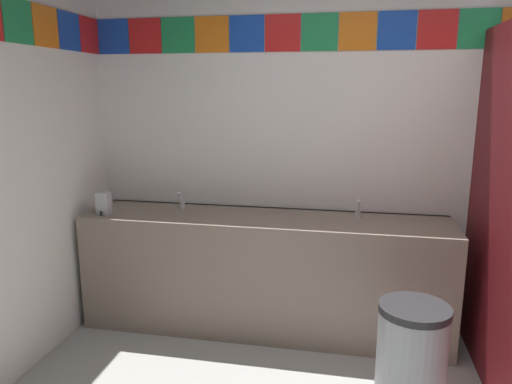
% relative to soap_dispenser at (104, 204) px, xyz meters
% --- Properties ---
extents(wall_back, '(4.32, 0.09, 2.65)m').
position_rel_soap_dispenser_xyz_m(wall_back, '(1.96, 0.48, 0.43)').
color(wall_back, white).
rests_on(wall_back, ground_plane).
extents(vanity_counter, '(2.55, 0.56, 0.83)m').
position_rel_soap_dispenser_xyz_m(vanity_counter, '(1.12, 0.16, -0.48)').
color(vanity_counter, gray).
rests_on(vanity_counter, ground_plane).
extents(faucet_left, '(0.04, 0.10, 0.14)m').
position_rel_soap_dispenser_xyz_m(faucet_left, '(0.49, 0.25, -0.03)').
color(faucet_left, silver).
rests_on(faucet_left, vanity_counter).
extents(faucet_right, '(0.04, 0.10, 0.14)m').
position_rel_soap_dispenser_xyz_m(faucet_right, '(1.76, 0.25, -0.03)').
color(faucet_right, silver).
rests_on(faucet_right, vanity_counter).
extents(soap_dispenser, '(0.09, 0.09, 0.16)m').
position_rel_soap_dispenser_xyz_m(soap_dispenser, '(0.00, 0.00, 0.00)').
color(soap_dispenser, '#B7BABF').
rests_on(soap_dispenser, vanity_counter).
extents(trash_bin, '(0.37, 0.37, 0.61)m').
position_rel_soap_dispenser_xyz_m(trash_bin, '(2.05, -0.61, -0.60)').
color(trash_bin, '#999EA3').
rests_on(trash_bin, ground_plane).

